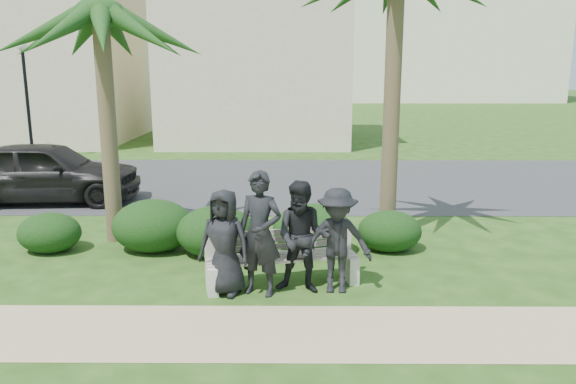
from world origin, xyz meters
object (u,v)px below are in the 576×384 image
at_px(park_bench, 282,262).
at_px(car_a, 46,172).
at_px(man_c, 303,237).
at_px(palm_left, 100,16).
at_px(man_b, 260,234).
at_px(man_d, 337,241).
at_px(man_a, 224,242).
at_px(street_lamp, 25,79).

distance_m(park_bench, car_a, 8.20).
relative_size(park_bench, car_a, 0.54).
relative_size(man_c, palm_left, 0.33).
xyz_separation_m(palm_left, car_a, (-2.69, 3.21, -3.49)).
xyz_separation_m(man_b, palm_left, (-3.03, 2.68, 3.33)).
height_order(man_b, man_d, man_b).
bearing_deg(man_c, man_a, -166.03).
bearing_deg(car_a, park_bench, -135.93).
bearing_deg(palm_left, man_b, -41.51).
xyz_separation_m(street_lamp, palm_left, (6.10, -9.84, 1.33)).
distance_m(palm_left, car_a, 5.45).
xyz_separation_m(park_bench, man_d, (0.83, -0.27, 0.43)).
xyz_separation_m(park_bench, car_a, (-6.05, 5.53, 0.41)).
distance_m(man_b, car_a, 8.21).
relative_size(palm_left, car_a, 1.14).
bearing_deg(palm_left, street_lamp, 121.79).
relative_size(street_lamp, palm_left, 0.82).
distance_m(man_a, man_b, 0.55).
bearing_deg(street_lamp, car_a, -62.82).
distance_m(street_lamp, man_a, 15.34).
distance_m(street_lamp, man_c, 15.95).
bearing_deg(man_a, palm_left, 149.50).
height_order(street_lamp, man_a, street_lamp).
bearing_deg(man_c, man_b, -162.16).
bearing_deg(man_a, street_lamp, 140.96).
height_order(street_lamp, park_bench, street_lamp).
height_order(street_lamp, car_a, street_lamp).
xyz_separation_m(man_a, man_d, (1.68, 0.09, 0.00)).
height_order(man_c, man_d, man_c).
bearing_deg(man_a, park_bench, 39.02).
distance_m(man_a, man_d, 1.69).
xyz_separation_m(street_lamp, man_b, (9.13, -12.52, -2.00)).
distance_m(man_b, man_c, 0.65).
xyz_separation_m(street_lamp, park_bench, (9.45, -12.16, -2.57)).
bearing_deg(man_b, man_a, -161.59).
bearing_deg(street_lamp, man_c, -51.86).
bearing_deg(park_bench, man_b, -144.59).
bearing_deg(man_b, man_d, 23.48).
bearing_deg(car_a, man_c, -135.86).
bearing_deg(man_d, palm_left, 152.15).
bearing_deg(man_d, man_a, -173.09).
bearing_deg(car_a, man_d, -133.63).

